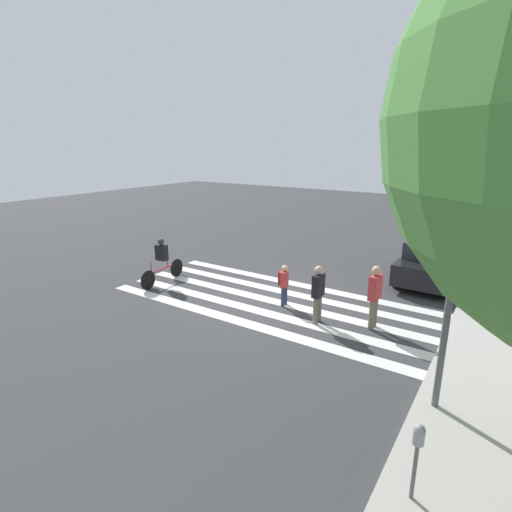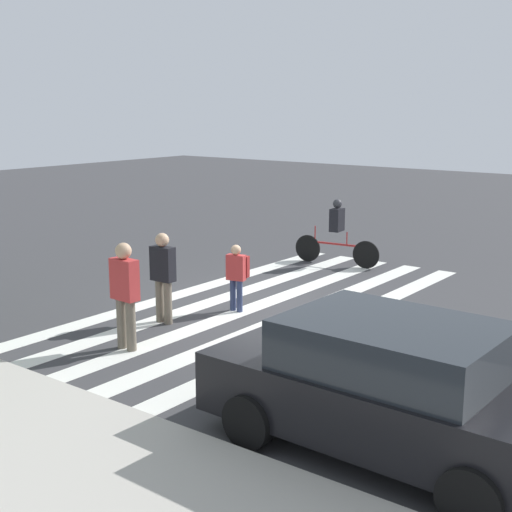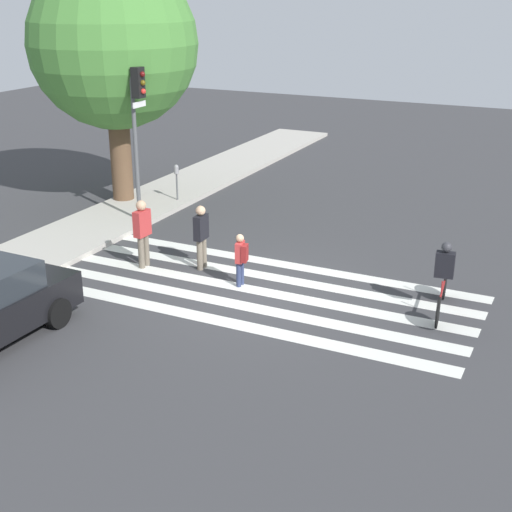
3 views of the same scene
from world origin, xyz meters
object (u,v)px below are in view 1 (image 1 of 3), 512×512
(cyclist_mid_street, at_px, (162,259))
(pedestrian_adult_tall_backpack, at_px, (375,293))
(car_parked_silver_sedan, at_px, (434,260))
(pedestrian_adult_yellow_jacket, at_px, (318,291))
(traffic_light, at_px, (450,234))
(parking_meter, at_px, (418,446))
(pedestrian_child_with_backpack, at_px, (284,282))

(cyclist_mid_street, bearing_deg, pedestrian_adult_tall_backpack, 87.67)
(pedestrian_adult_tall_backpack, height_order, car_parked_silver_sedan, pedestrian_adult_tall_backpack)
(pedestrian_adult_yellow_jacket, relative_size, cyclist_mid_street, 0.74)
(pedestrian_adult_yellow_jacket, bearing_deg, car_parked_silver_sedan, -21.53)
(traffic_light, xyz_separation_m, parking_meter, (2.30, 0.24, -2.37))
(parking_meter, bearing_deg, traffic_light, -174.12)
(cyclist_mid_street, height_order, car_parked_silver_sedan, cyclist_mid_street)
(parking_meter, bearing_deg, pedestrian_adult_tall_backpack, -156.98)
(pedestrian_adult_yellow_jacket, relative_size, pedestrian_child_with_backpack, 1.28)
(parking_meter, relative_size, pedestrian_adult_yellow_jacket, 0.80)
(traffic_light, height_order, parking_meter, traffic_light)
(traffic_light, bearing_deg, parking_meter, 5.88)
(pedestrian_child_with_backpack, distance_m, cyclist_mid_street, 4.60)
(cyclist_mid_street, bearing_deg, parking_meter, 57.75)
(parking_meter, height_order, cyclist_mid_street, cyclist_mid_street)
(traffic_light, xyz_separation_m, pedestrian_child_with_backpack, (-2.87, -4.71, -2.59))
(parking_meter, xyz_separation_m, pedestrian_adult_yellow_jacket, (-4.59, -3.55, -0.05))
(pedestrian_adult_tall_backpack, distance_m, car_parked_silver_sedan, 4.97)
(pedestrian_adult_yellow_jacket, height_order, cyclist_mid_street, pedestrian_adult_yellow_jacket)
(parking_meter, relative_size, pedestrian_adult_tall_backpack, 0.75)
(traffic_light, bearing_deg, pedestrian_adult_tall_backpack, -145.51)
(traffic_light, distance_m, pedestrian_child_with_backpack, 6.09)
(traffic_light, height_order, cyclist_mid_street, traffic_light)
(traffic_light, height_order, pedestrian_adult_tall_backpack, traffic_light)
(pedestrian_child_with_backpack, height_order, pedestrian_adult_tall_backpack, pedestrian_adult_tall_backpack)
(pedestrian_adult_yellow_jacket, distance_m, cyclist_mid_street, 5.96)
(cyclist_mid_street, bearing_deg, pedestrian_child_with_backpack, 90.74)
(pedestrian_child_with_backpack, bearing_deg, traffic_light, 45.58)
(pedestrian_adult_yellow_jacket, bearing_deg, cyclist_mid_street, 88.38)
(cyclist_mid_street, bearing_deg, pedestrian_adult_yellow_jacket, 83.60)
(pedestrian_adult_tall_backpack, bearing_deg, traffic_light, -142.90)
(car_parked_silver_sedan, bearing_deg, pedestrian_adult_tall_backpack, -5.55)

